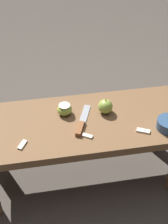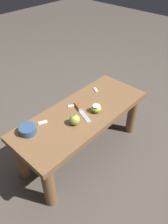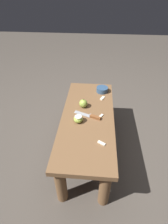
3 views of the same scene
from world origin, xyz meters
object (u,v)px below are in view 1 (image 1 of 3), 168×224
object	(u,v)px
wooden_bench	(82,135)
apple_cut	(65,109)
knife	(81,124)
apple_whole	(105,106)

from	to	relation	value
wooden_bench	apple_cut	xyz separation A→B (m)	(0.07, -0.07, 0.12)
wooden_bench	apple_cut	bearing A→B (deg)	-43.35
wooden_bench	knife	xyz separation A→B (m)	(0.01, 0.03, 0.10)
knife	wooden_bench	bearing A→B (deg)	9.62
knife	apple_whole	xyz separation A→B (m)	(-0.13, -0.07, 0.03)
wooden_bench	apple_cut	distance (m)	0.15
apple_whole	apple_cut	bearing A→B (deg)	-6.30
apple_whole	apple_cut	xyz separation A→B (m)	(0.19, -0.02, -0.01)
knife	apple_whole	size ratio (longest dim) A/B	2.80
knife	apple_cut	bearing A→B (deg)	55.61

